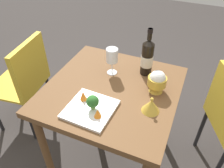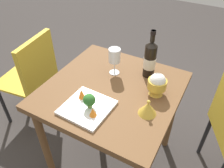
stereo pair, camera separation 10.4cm
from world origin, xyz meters
name	(u,v)px [view 2 (the right image)]	position (x,y,z in m)	size (l,w,h in m)	color
ground_plane	(112,157)	(0.00, 0.00, 0.00)	(8.00, 8.00, 0.00)	#383330
dining_table	(112,100)	(0.00, 0.00, 0.64)	(0.79, 0.79, 0.74)	brown
chair_near_window	(33,73)	(0.79, -0.08, 0.53)	(0.45, 0.45, 0.85)	gold
wine_bottle	(150,59)	(-0.14, -0.23, 0.87)	(0.08, 0.08, 0.32)	black
wine_glass	(115,56)	(0.06, -0.15, 0.87)	(0.08, 0.08, 0.18)	white
rice_bowl	(157,84)	(-0.25, -0.08, 0.82)	(0.11, 0.11, 0.14)	gold
rice_bowl_lid	(148,108)	(-0.27, 0.09, 0.78)	(0.10, 0.10, 0.09)	gold
serving_plate	(87,107)	(0.03, 0.22, 0.75)	(0.26, 0.26, 0.02)	white
broccoli_floret	(89,100)	(0.02, 0.22, 0.81)	(0.07, 0.07, 0.09)	#729E4C
carrot_garnish_left	(93,112)	(-0.03, 0.26, 0.79)	(0.04, 0.04, 0.05)	orange
carrot_garnish_right	(82,94)	(0.10, 0.17, 0.79)	(0.04, 0.04, 0.06)	orange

